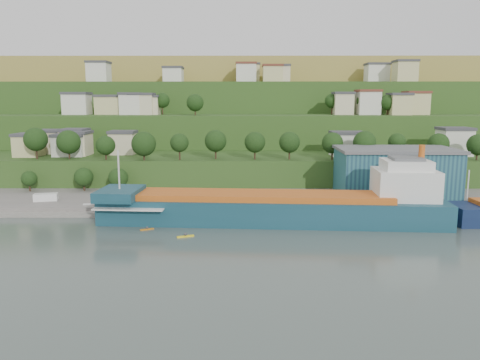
{
  "coord_description": "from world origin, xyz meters",
  "views": [
    {
      "loc": [
        -2.65,
        -94.01,
        27.29
      ],
      "look_at": [
        -3.22,
        15.0,
        8.77
      ],
      "focal_mm": 35.0,
      "sensor_mm": 36.0,
      "label": 1
    }
  ],
  "objects_px": {
    "cargo_ship_near": "(283,209)",
    "kayak_orange": "(147,229)",
    "warehouse": "(395,171)",
    "caravan": "(46,199)"
  },
  "relations": [
    {
      "from": "cargo_ship_near",
      "to": "kayak_orange",
      "type": "xyz_separation_m",
      "value": [
        -29.58,
        -6.3,
        -2.96
      ]
    },
    {
      "from": "warehouse",
      "to": "caravan",
      "type": "bearing_deg",
      "value": -173.81
    },
    {
      "from": "caravan",
      "to": "kayak_orange",
      "type": "relative_size",
      "value": 2.0
    },
    {
      "from": "cargo_ship_near",
      "to": "warehouse",
      "type": "relative_size",
      "value": 2.49
    },
    {
      "from": "cargo_ship_near",
      "to": "kayak_orange",
      "type": "height_order",
      "value": "cargo_ship_near"
    },
    {
      "from": "warehouse",
      "to": "kayak_orange",
      "type": "relative_size",
      "value": 10.98
    },
    {
      "from": "warehouse",
      "to": "caravan",
      "type": "relative_size",
      "value": 5.49
    },
    {
      "from": "cargo_ship_near",
      "to": "kayak_orange",
      "type": "distance_m",
      "value": 30.39
    },
    {
      "from": "cargo_ship_near",
      "to": "warehouse",
      "type": "distance_m",
      "value": 39.2
    },
    {
      "from": "warehouse",
      "to": "cargo_ship_near",
      "type": "bearing_deg",
      "value": -144.61
    }
  ]
}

